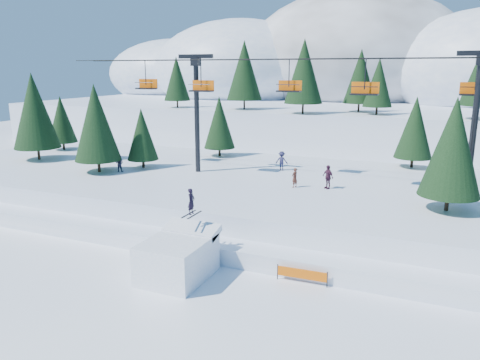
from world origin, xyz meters
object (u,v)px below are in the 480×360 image
at_px(jump_kicker, 178,257).
at_px(banner_near, 302,274).
at_px(banner_far, 433,279).
at_px(chairlift, 322,98).

distance_m(jump_kicker, banner_near, 6.99).
bearing_deg(banner_near, banner_far, 17.76).
height_order(jump_kicker, banner_near, jump_kicker).
distance_m(jump_kicker, banner_far, 13.96).
bearing_deg(jump_kicker, banner_near, 16.60).
distance_m(jump_kicker, chairlift, 17.82).
relative_size(jump_kicker, chairlift, 0.11).
relative_size(jump_kicker, banner_far, 1.75).
relative_size(jump_kicker, banner_near, 1.70).
xyz_separation_m(jump_kicker, banner_near, (6.66, 1.99, -0.69)).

